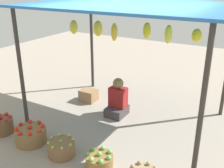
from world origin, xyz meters
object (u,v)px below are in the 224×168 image
at_px(wooden_crate_near_vendor, 89,95).
at_px(basket_green_apples, 100,162).
at_px(basket_red_apples, 2,125).
at_px(basket_red_tomatoes, 31,135).
at_px(vendor_person, 118,101).
at_px(basket_limes, 61,148).

bearing_deg(wooden_crate_near_vendor, basket_green_apples, -51.79).
relative_size(basket_red_apples, basket_red_tomatoes, 0.77).
bearing_deg(basket_red_apples, vendor_person, 47.98).
distance_m(vendor_person, basket_red_tomatoes, 1.79).
xyz_separation_m(vendor_person, wooden_crate_near_vendor, (-0.89, 0.27, -0.17)).
relative_size(basket_red_tomatoes, wooden_crate_near_vendor, 1.43).
distance_m(basket_red_tomatoes, wooden_crate_near_vendor, 1.87).
bearing_deg(basket_limes, basket_red_tomatoes, 178.51).
relative_size(basket_limes, wooden_crate_near_vendor, 1.19).
relative_size(basket_red_apples, wooden_crate_near_vendor, 1.10).
relative_size(vendor_person, basket_red_tomatoes, 1.53).
distance_m(basket_red_tomatoes, basket_limes, 0.67).
bearing_deg(basket_limes, wooden_crate_near_vendor, 112.47).
bearing_deg(basket_limes, basket_green_apples, 0.88).
distance_m(vendor_person, basket_limes, 1.63).
distance_m(basket_red_tomatoes, basket_green_apples, 1.37).
height_order(basket_red_tomatoes, wooden_crate_near_vendor, basket_red_tomatoes).
bearing_deg(wooden_crate_near_vendor, vendor_person, -16.83).
xyz_separation_m(basket_red_tomatoes, basket_green_apples, (1.37, -0.01, -0.01)).
bearing_deg(vendor_person, basket_limes, -93.90).
distance_m(basket_red_apples, basket_limes, 1.35).
xyz_separation_m(basket_red_apples, basket_red_tomatoes, (0.68, 0.02, -0.00)).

